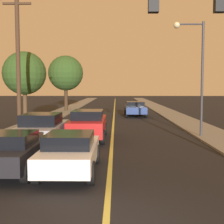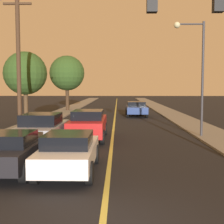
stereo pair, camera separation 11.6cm
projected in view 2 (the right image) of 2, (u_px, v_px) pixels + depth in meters
The scene contains 12 objects.
road_surface at pixel (116, 109), 42.31m from camera, with size 9.55×80.00×0.01m.
sidewalk_left at pixel (72, 108), 42.42m from camera, with size 2.50×80.00×0.12m.
sidewalk_right at pixel (160, 108), 42.18m from camera, with size 2.50×80.00×0.12m.
car_near_lane_front at pixel (69, 151), 10.53m from camera, with size 1.84×4.27×1.38m.
car_near_lane_second at pixel (88, 124), 17.35m from camera, with size 1.95×5.07×1.64m.
car_outer_lane_front at pixel (7, 151), 10.57m from camera, with size 2.09×3.90×1.39m.
car_outer_lane_second at pixel (42, 129), 15.44m from camera, with size 2.06×4.72×1.62m.
car_far_oncoming at pixel (136, 108), 31.31m from camera, with size 2.10×4.77×1.46m.
streetlamp_right at pixel (195, 62), 17.65m from camera, with size 1.75×0.36×6.47m.
utility_pole_left at pixel (19, 62), 17.79m from camera, with size 1.60×0.24×8.08m.
tree_left_near at pixel (25, 73), 23.22m from camera, with size 3.22×3.22×5.44m.
tree_left_far at pixel (67, 73), 37.54m from camera, with size 4.20×4.20×6.59m.
Camera 2 is at (0.33, -6.21, 2.89)m, focal length 50.00 mm.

